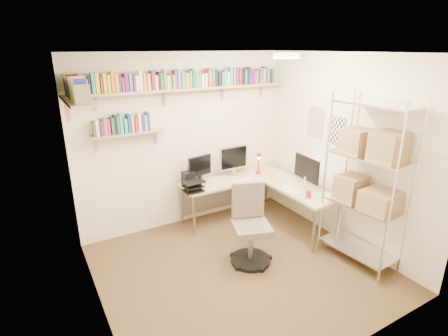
{
  "coord_description": "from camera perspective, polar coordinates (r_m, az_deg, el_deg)",
  "views": [
    {
      "loc": [
        -1.99,
        -3.03,
        2.56
      ],
      "look_at": [
        0.09,
        0.55,
        1.11
      ],
      "focal_mm": 28.0,
      "sensor_mm": 36.0,
      "label": 1
    }
  ],
  "objects": [
    {
      "name": "wall_shelves",
      "position": [
        4.64,
        -10.39,
        12.31
      ],
      "size": [
        3.12,
        1.09,
        0.8
      ],
      "color": "tan",
      "rests_on": "ground"
    },
    {
      "name": "wire_rack",
      "position": [
        4.37,
        22.56,
        -0.68
      ],
      "size": [
        0.52,
        0.94,
        2.08
      ],
      "rotation": [
        0.0,
        0.0,
        0.09
      ],
      "color": "silver",
      "rests_on": "ground"
    },
    {
      "name": "room_shell",
      "position": [
        3.77,
        3.1,
        3.65
      ],
      "size": [
        3.24,
        3.04,
        2.52
      ],
      "color": "#F0DFC4",
      "rests_on": "ground"
    },
    {
      "name": "ground",
      "position": [
        4.44,
        2.69,
        -16.0
      ],
      "size": [
        3.2,
        3.2,
        0.0
      ],
      "primitive_type": "plane",
      "color": "#412E1C",
      "rests_on": "ground"
    },
    {
      "name": "corner_desk",
      "position": [
        5.19,
        3.39,
        -2.42
      ],
      "size": [
        1.75,
        1.68,
        1.14
      ],
      "color": "beige",
      "rests_on": "ground"
    },
    {
      "name": "office_chair",
      "position": [
        4.39,
        4.29,
        -10.05
      ],
      "size": [
        0.56,
        0.57,
        0.99
      ],
      "rotation": [
        0.0,
        0.0,
        -0.34
      ],
      "color": "black",
      "rests_on": "ground"
    }
  ]
}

